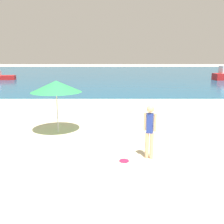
# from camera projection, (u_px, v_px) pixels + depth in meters

# --- Properties ---
(water) EXTENTS (160.00, 60.00, 0.06)m
(water) POSITION_uv_depth(u_px,v_px,m) (109.00, 73.00, 48.22)
(water) COLOR #14567F
(water) RESTS_ON ground
(person_standing) EXTENTS (0.37, 0.22, 1.69)m
(person_standing) POSITION_uv_depth(u_px,v_px,m) (149.00, 129.00, 7.70)
(person_standing) COLOR #DDAD84
(person_standing) RESTS_ON ground
(frisbee) EXTENTS (0.30, 0.30, 0.03)m
(frisbee) POSITION_uv_depth(u_px,v_px,m) (123.00, 161.00, 7.68)
(frisbee) COLOR #E51E4C
(frisbee) RESTS_ON ground
(beach_umbrella) EXTENTS (2.07, 2.07, 2.17)m
(beach_umbrella) POSITION_uv_depth(u_px,v_px,m) (55.00, 86.00, 10.17)
(beach_umbrella) COLOR #B7B7BC
(beach_umbrella) RESTS_ON ground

